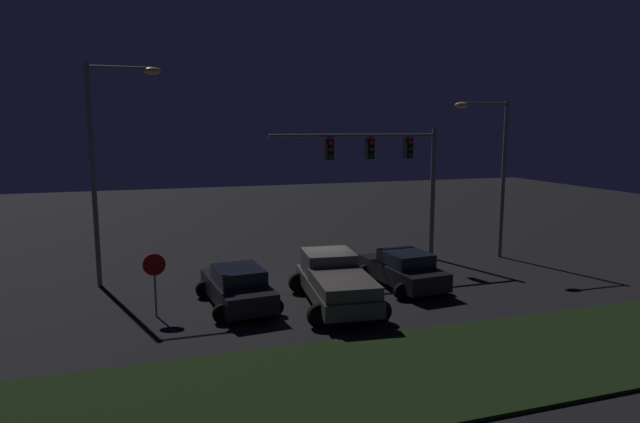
{
  "coord_description": "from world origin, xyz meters",
  "views": [
    {
      "loc": [
        -6.69,
        -20.33,
        6.44
      ],
      "look_at": [
        0.44,
        1.47,
        2.92
      ],
      "focal_mm": 30.53,
      "sensor_mm": 36.0,
      "label": 1
    }
  ],
  "objects_px": {
    "pickup_truck": "(335,279)",
    "street_lamp_right": "(493,159)",
    "car_sedan": "(403,269)",
    "street_lamp_left": "(106,149)",
    "car_sedan_far": "(238,287)",
    "stop_sign": "(154,273)",
    "traffic_signal_gantry": "(388,161)"
  },
  "relations": [
    {
      "from": "pickup_truck",
      "to": "car_sedan",
      "type": "bearing_deg",
      "value": -62.59
    },
    {
      "from": "traffic_signal_gantry",
      "to": "street_lamp_left",
      "type": "xyz_separation_m",
      "value": [
        -12.41,
        -0.04,
        0.7
      ]
    },
    {
      "from": "pickup_truck",
      "to": "stop_sign",
      "type": "relative_size",
      "value": 2.5
    },
    {
      "from": "pickup_truck",
      "to": "street_lamp_right",
      "type": "height_order",
      "value": "street_lamp_right"
    },
    {
      "from": "pickup_truck",
      "to": "car_sedan_far",
      "type": "height_order",
      "value": "pickup_truck"
    },
    {
      "from": "pickup_truck",
      "to": "stop_sign",
      "type": "bearing_deg",
      "value": 89.35
    },
    {
      "from": "street_lamp_left",
      "to": "traffic_signal_gantry",
      "type": "bearing_deg",
      "value": 0.2
    },
    {
      "from": "car_sedan",
      "to": "stop_sign",
      "type": "height_order",
      "value": "stop_sign"
    },
    {
      "from": "traffic_signal_gantry",
      "to": "stop_sign",
      "type": "bearing_deg",
      "value": -156.93
    },
    {
      "from": "street_lamp_right",
      "to": "street_lamp_left",
      "type": "bearing_deg",
      "value": 177.61
    },
    {
      "from": "pickup_truck",
      "to": "street_lamp_right",
      "type": "xyz_separation_m",
      "value": [
        9.85,
        4.57,
        3.96
      ]
    },
    {
      "from": "traffic_signal_gantry",
      "to": "car_sedan",
      "type": "bearing_deg",
      "value": -105.84
    },
    {
      "from": "car_sedan_far",
      "to": "traffic_signal_gantry",
      "type": "height_order",
      "value": "traffic_signal_gantry"
    },
    {
      "from": "car_sedan_far",
      "to": "stop_sign",
      "type": "xyz_separation_m",
      "value": [
        -2.86,
        -0.21,
        0.82
      ]
    },
    {
      "from": "pickup_truck",
      "to": "street_lamp_left",
      "type": "bearing_deg",
      "value": 61.88
    },
    {
      "from": "pickup_truck",
      "to": "car_sedan_far",
      "type": "xyz_separation_m",
      "value": [
        -3.41,
        0.94,
        -0.26
      ]
    },
    {
      "from": "car_sedan_far",
      "to": "stop_sign",
      "type": "distance_m",
      "value": 2.98
    },
    {
      "from": "car_sedan",
      "to": "pickup_truck",
      "type": "bearing_deg",
      "value": 106.61
    },
    {
      "from": "car_sedan_far",
      "to": "street_lamp_left",
      "type": "height_order",
      "value": "street_lamp_left"
    },
    {
      "from": "stop_sign",
      "to": "street_lamp_right",
      "type": "bearing_deg",
      "value": 13.39
    },
    {
      "from": "street_lamp_left",
      "to": "car_sedan_far",
      "type": "bearing_deg",
      "value": -44.69
    },
    {
      "from": "car_sedan_far",
      "to": "street_lamp_left",
      "type": "bearing_deg",
      "value": 40.24
    },
    {
      "from": "car_sedan_far",
      "to": "street_lamp_right",
      "type": "bearing_deg",
      "value": -79.76
    },
    {
      "from": "pickup_truck",
      "to": "street_lamp_right",
      "type": "distance_m",
      "value": 11.56
    },
    {
      "from": "car_sedan",
      "to": "street_lamp_left",
      "type": "bearing_deg",
      "value": 65.85
    },
    {
      "from": "street_lamp_left",
      "to": "street_lamp_right",
      "type": "height_order",
      "value": "street_lamp_left"
    },
    {
      "from": "car_sedan_far",
      "to": "traffic_signal_gantry",
      "type": "xyz_separation_m",
      "value": [
        7.99,
        4.42,
        4.16
      ]
    },
    {
      "from": "pickup_truck",
      "to": "street_lamp_left",
      "type": "height_order",
      "value": "street_lamp_left"
    },
    {
      "from": "car_sedan_far",
      "to": "street_lamp_right",
      "type": "xyz_separation_m",
      "value": [
        13.27,
        3.63,
        4.22
      ]
    },
    {
      "from": "car_sedan_far",
      "to": "street_lamp_right",
      "type": "distance_m",
      "value": 14.39
    },
    {
      "from": "car_sedan_far",
      "to": "traffic_signal_gantry",
      "type": "distance_m",
      "value": 10.03
    },
    {
      "from": "stop_sign",
      "to": "pickup_truck",
      "type": "bearing_deg",
      "value": -6.68
    }
  ]
}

